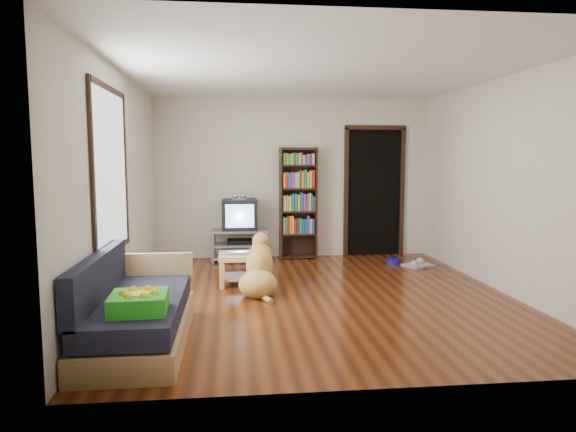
{
  "coord_description": "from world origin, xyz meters",
  "views": [
    {
      "loc": [
        -1.0,
        -5.88,
        1.63
      ],
      "look_at": [
        -0.31,
        0.52,
        0.9
      ],
      "focal_mm": 32.0,
      "sensor_mm": 36.0,
      "label": 1
    }
  ],
  "objects": [
    {
      "name": "ceiling",
      "position": [
        0.0,
        0.0,
        2.6
      ],
      "size": [
        5.0,
        5.0,
        0.0
      ],
      "primitive_type": "plane",
      "rotation": [
        3.14,
        0.0,
        0.0
      ],
      "color": "white",
      "rests_on": "ground"
    },
    {
      "name": "tv_stand",
      "position": [
        -0.9,
        2.25,
        0.27
      ],
      "size": [
        0.9,
        0.45,
        0.5
      ],
      "color": "#99999E",
      "rests_on": "ground"
    },
    {
      "name": "wall_right",
      "position": [
        2.25,
        0.0,
        1.3
      ],
      "size": [
        0.0,
        5.0,
        5.0
      ],
      "primitive_type": "plane",
      "rotation": [
        1.57,
        0.0,
        -1.57
      ],
      "color": "beige",
      "rests_on": "ground"
    },
    {
      "name": "dog",
      "position": [
        -0.7,
        0.19,
        0.27
      ],
      "size": [
        0.54,
        0.91,
        0.74
      ],
      "color": "tan",
      "rests_on": "ground"
    },
    {
      "name": "ground",
      "position": [
        0.0,
        0.0,
        0.0
      ],
      "size": [
        5.0,
        5.0,
        0.0
      ],
      "primitive_type": "plane",
      "color": "#5E2910",
      "rests_on": "ground"
    },
    {
      "name": "doorway",
      "position": [
        1.35,
        2.48,
        1.12
      ],
      "size": [
        1.03,
        0.05,
        2.19
      ],
      "color": "black",
      "rests_on": "wall_back"
    },
    {
      "name": "sofa",
      "position": [
        -1.87,
        -1.38,
        0.26
      ],
      "size": [
        0.8,
        1.8,
        0.8
      ],
      "color": "tan",
      "rests_on": "ground"
    },
    {
      "name": "wall_front",
      "position": [
        0.0,
        -2.5,
        1.3
      ],
      "size": [
        4.5,
        0.0,
        4.5
      ],
      "primitive_type": "plane",
      "rotation": [
        -1.57,
        0.0,
        0.0
      ],
      "color": "beige",
      "rests_on": "ground"
    },
    {
      "name": "green_cushion",
      "position": [
        -1.75,
        -1.84,
        0.49
      ],
      "size": [
        0.46,
        0.46,
        0.15
      ],
      "primitive_type": "cube",
      "rotation": [
        0.0,
        0.0,
        0.05
      ],
      "color": "green",
      "rests_on": "sofa"
    },
    {
      "name": "dog_bowl",
      "position": [
        1.48,
        1.75,
        0.04
      ],
      "size": [
        0.22,
        0.22,
        0.08
      ],
      "primitive_type": "cylinder",
      "color": "navy",
      "rests_on": "ground"
    },
    {
      "name": "coffee_table",
      "position": [
        -0.92,
        0.67,
        0.28
      ],
      "size": [
        0.55,
        0.55,
        0.4
      ],
      "color": "tan",
      "rests_on": "ground"
    },
    {
      "name": "grey_rag",
      "position": [
        1.78,
        1.5,
        0.01
      ],
      "size": [
        0.5,
        0.47,
        0.03
      ],
      "primitive_type": "cube",
      "rotation": [
        0.0,
        0.0,
        0.47
      ],
      "color": "#ACACAC",
      "rests_on": "ground"
    },
    {
      "name": "laptop",
      "position": [
        -0.92,
        0.64,
        0.41
      ],
      "size": [
        0.35,
        0.26,
        0.02
      ],
      "primitive_type": "imported",
      "rotation": [
        0.0,
        0.0,
        0.21
      ],
      "color": "silver",
      "rests_on": "coffee_table"
    },
    {
      "name": "window",
      "position": [
        -2.23,
        -0.5,
        1.5
      ],
      "size": [
        0.03,
        1.46,
        1.7
      ],
      "color": "white",
      "rests_on": "wall_left"
    },
    {
      "name": "crt_tv",
      "position": [
        -0.9,
        2.27,
        0.74
      ],
      "size": [
        0.55,
        0.52,
        0.58
      ],
      "color": "black",
      "rests_on": "tv_stand"
    },
    {
      "name": "wall_left",
      "position": [
        -2.25,
        0.0,
        1.3
      ],
      "size": [
        0.0,
        5.0,
        5.0
      ],
      "primitive_type": "plane",
      "rotation": [
        1.57,
        0.0,
        1.57
      ],
      "color": "beige",
      "rests_on": "ground"
    },
    {
      "name": "wall_back",
      "position": [
        0.0,
        2.5,
        1.3
      ],
      "size": [
        4.5,
        0.0,
        4.5
      ],
      "primitive_type": "plane",
      "rotation": [
        1.57,
        0.0,
        0.0
      ],
      "color": "beige",
      "rests_on": "ground"
    },
    {
      "name": "bookshelf",
      "position": [
        0.05,
        2.34,
        1.0
      ],
      "size": [
        0.6,
        0.3,
        1.8
      ],
      "color": "black",
      "rests_on": "ground"
    }
  ]
}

